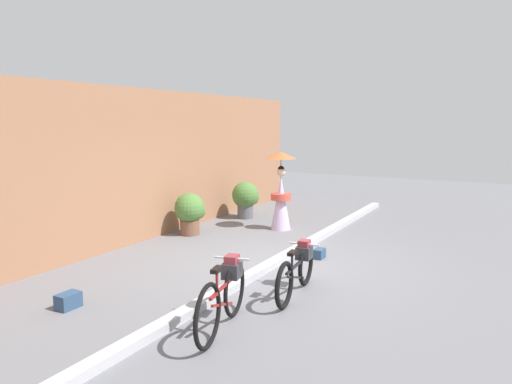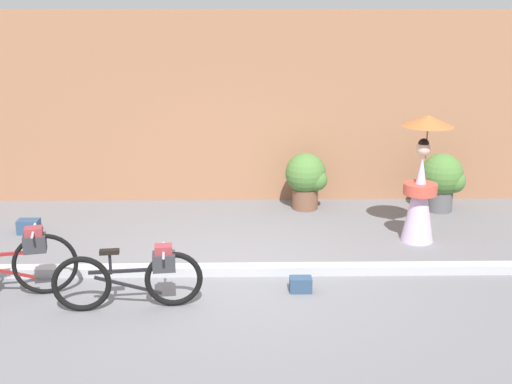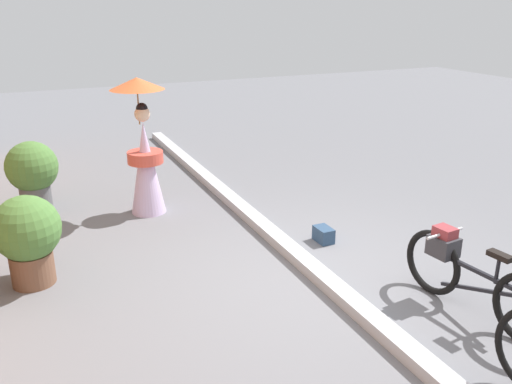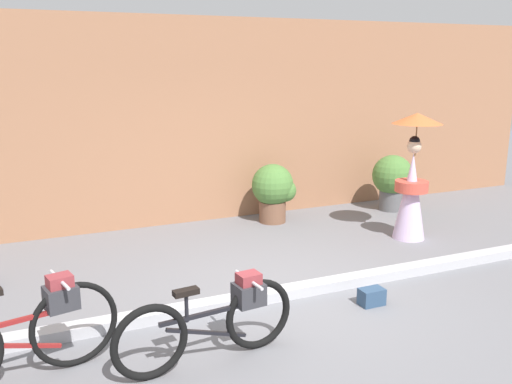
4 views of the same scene
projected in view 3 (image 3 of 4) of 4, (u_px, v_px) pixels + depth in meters
name	position (u px, v px, depth m)	size (l,w,h in m)	color
ground_plane	(320.00, 280.00, 5.77)	(30.00, 30.00, 0.00)	slate
sidewalk_curb	(320.00, 275.00, 5.75)	(14.00, 0.20, 0.12)	#B2B2B7
bicycle_near_officer	(470.00, 275.00, 5.06)	(1.72, 0.48, 0.76)	black
person_with_parasol	(144.00, 149.00, 7.36)	(0.73, 0.73, 1.89)	silver
potted_plant_by_door	(33.00, 171.00, 7.58)	(0.74, 0.72, 1.00)	#59595B
potted_plant_small	(29.00, 234.00, 5.56)	(0.71, 0.69, 0.98)	brown
backpack_spare	(324.00, 234.00, 6.68)	(0.27, 0.18, 0.19)	navy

